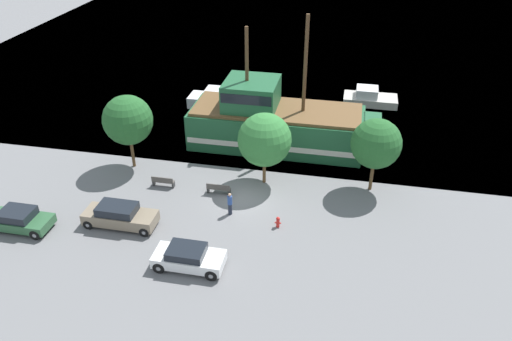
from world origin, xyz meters
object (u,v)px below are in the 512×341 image
Objects in this scene: moored_boat_outer at (226,100)px; parked_car_curb_mid at (20,220)px; parked_car_curb_front at (120,216)px; parked_car_curb_rear at (188,257)px; bench_promenade_east at (163,182)px; pedestrian_walking_near at (230,204)px; fire_hydrant at (278,222)px; bench_promenade_west at (218,189)px; pirate_ship at (275,122)px; moored_boat_dockside at (369,98)px.

moored_boat_outer reaches higher than parked_car_curb_mid.
parked_car_curb_mid is (-6.14, -1.61, -0.06)m from parked_car_curb_front.
bench_promenade_east is at bearing 119.97° from parked_car_curb_rear.
parked_car_curb_mid is at bearing -161.81° from pedestrian_walking_near.
fire_hydrant is at bearing -65.72° from moored_boat_outer.
parked_car_curb_rear is 5.64m from pedestrian_walking_near.
parked_car_curb_front is at bearing 14.67° from parked_car_curb_mid.
pedestrian_walking_near reaches higher than bench_promenade_west.
pedestrian_walking_near is at bearing -74.75° from moored_boat_outer.
parked_car_curb_front is at bearing -158.70° from pedestrian_walking_near.
parked_car_curb_mid reaches higher than fire_hydrant.
bench_promenade_west is (-4.77, 2.95, 0.03)m from fire_hydrant.
moored_boat_outer is at bearing 86.19° from bench_promenade_east.
pirate_ship is 9.31× the size of pedestrian_walking_near.
bench_promenade_west is 1.02× the size of pedestrian_walking_near.
pedestrian_walking_near is at bearing -113.47° from moored_boat_dockside.
moored_boat_dockside is at bearing 15.20° from moored_boat_outer.
parked_car_curb_front is (-7.94, -13.03, -1.29)m from pirate_ship.
pedestrian_walking_near is (4.63, -16.99, 0.13)m from moored_boat_outer.
moored_boat_outer is 14.72m from bench_promenade_east.
pirate_ship reaches higher than moored_boat_dockside.
bench_promenade_west is at bearing 29.31° from parked_car_curb_mid.
pedestrian_walking_near is at bearing 18.19° from parked_car_curb_mid.
moored_boat_outer is at bearing 105.25° from pedestrian_walking_near.
pirate_ship reaches higher than bench_promenade_west.
moored_boat_outer is 22.80m from parked_car_curb_rear.
parked_car_curb_front is (-2.05, -19.59, 0.05)m from moored_boat_outer.
pirate_ship is at bearing 49.79° from bench_promenade_east.
parked_car_curb_mid is at bearing -165.33° from parked_car_curb_front.
parked_car_curb_front is 2.86× the size of pedestrian_walking_near.
parked_car_curb_mid is at bearing -150.69° from bench_promenade_west.
parked_car_curb_mid is at bearing -133.88° from pirate_ship.
fire_hydrant is 0.46× the size of pedestrian_walking_near.
parked_car_curb_mid is at bearing -111.12° from moored_boat_outer.
pirate_ship is at bearing 58.65° from parked_car_curb_front.
parked_car_curb_front is 1.19× the size of parked_car_curb_mid.
parked_car_curb_rear is at bearing -6.42° from parked_car_curb_mid.
pedestrian_walking_near is (1.09, 5.53, 0.14)m from parked_car_curb_rear.
moored_boat_outer is 15.14m from bench_promenade_west.
fire_hydrant is at bearing 46.95° from parked_car_curb_rear.
bench_promenade_east is at bearing -130.21° from pirate_ship.
bench_promenade_west is (-0.31, 7.73, -0.26)m from parked_car_curb_rear.
moored_boat_outer reaches higher than pedestrian_walking_near.
fire_hydrant is (4.46, 4.78, -0.29)m from parked_car_curb_rear.
pedestrian_walking_near is (5.61, -2.30, 0.40)m from bench_promenade_east.
moored_boat_dockside is at bearing 60.68° from bench_promenade_west.
parked_car_curb_mid is 16.56m from fire_hydrant.
parked_car_curb_front reaches higher than parked_car_curb_rear.
moored_boat_outer is (-5.89, 6.56, -1.34)m from pirate_ship.
pedestrian_walking_near is (6.68, 2.61, 0.08)m from parked_car_curb_front.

